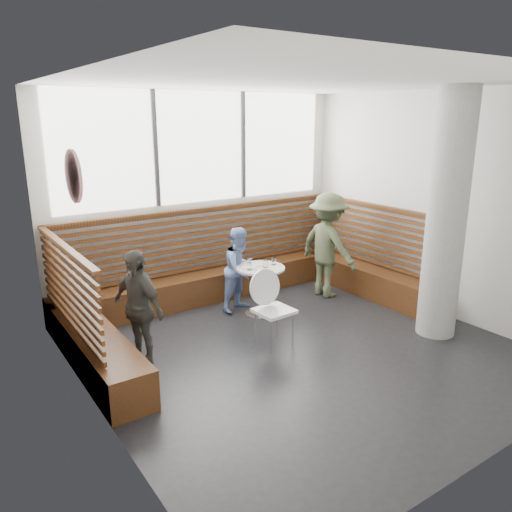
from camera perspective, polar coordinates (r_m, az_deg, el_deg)
room at (r=5.86m, az=5.50°, el=3.47°), size 5.00×5.00×3.20m
booth at (r=7.58m, az=-3.30°, el=-3.00°), size 5.00×2.50×1.44m
concrete_column at (r=6.82m, az=20.95°, el=4.22°), size 0.50×0.50×3.20m
wall_art at (r=4.97m, az=-20.15°, el=8.55°), size 0.03×0.50×0.50m
cafe_table at (r=7.26m, az=0.50°, el=-2.84°), size 0.71×0.71×0.73m
cafe_chair at (r=6.33m, az=1.68°, el=-5.28°), size 0.46×0.45×0.97m
adult_man at (r=8.05m, az=8.23°, el=1.22°), size 0.70×1.13×1.68m
child_back at (r=7.43m, az=-1.81°, el=-1.52°), size 0.73×0.64×1.27m
child_left at (r=5.98m, az=-13.36°, el=-5.73°), size 0.56×0.88×1.39m
plate_near at (r=7.18m, az=-0.78°, el=-1.26°), size 0.21×0.21×0.01m
plate_far at (r=7.32m, az=0.19°, el=-0.94°), size 0.20×0.20×0.01m
glass_left at (r=7.06m, az=-0.77°, el=-1.18°), size 0.07×0.07×0.10m
glass_mid at (r=7.18m, az=1.11°, el=-0.86°), size 0.07×0.07×0.11m
glass_right at (r=7.32m, az=2.04°, el=-0.57°), size 0.07×0.07×0.11m
menu_card at (r=7.11m, az=1.94°, el=-1.49°), size 0.21×0.15×0.00m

